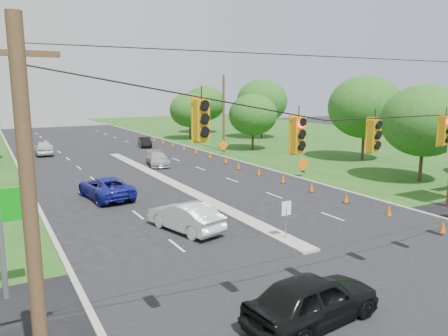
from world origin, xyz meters
TOP-DOWN VIEW (x-y plane):
  - ground at (0.00, 0.00)m, footprint 160.00×160.00m
  - grass_right at (30.00, 20.00)m, footprint 40.00×160.00m
  - cross_street at (0.00, 0.00)m, footprint 160.00×14.00m
  - curb_left at (-10.10, 30.00)m, footprint 0.25×110.00m
  - curb_right at (10.10, 30.00)m, footprint 0.25×110.00m
  - median at (0.00, 21.00)m, footprint 1.00×34.00m
  - median_sign at (0.00, 6.00)m, footprint 0.55×0.06m
  - signal_span at (-0.05, -1.00)m, footprint 25.60×0.32m
  - utility_pole_far_right at (12.50, 35.00)m, footprint 0.28×0.28m
  - cone_0 at (7.99, 3.00)m, footprint 0.32×0.32m
  - cone_1 at (7.99, 6.50)m, footprint 0.32×0.32m
  - cone_2 at (7.99, 10.00)m, footprint 0.32×0.32m
  - cone_3 at (7.99, 13.50)m, footprint 0.32×0.32m
  - cone_4 at (7.99, 17.00)m, footprint 0.32×0.32m
  - cone_5 at (7.99, 20.50)m, footprint 0.32×0.32m
  - cone_6 at (7.99, 24.00)m, footprint 0.32×0.32m
  - cone_7 at (8.59, 27.50)m, footprint 0.32×0.32m
  - cone_8 at (8.59, 31.00)m, footprint 0.32×0.32m
  - cone_9 at (8.59, 34.50)m, footprint 0.32×0.32m
  - cone_10 at (8.59, 38.00)m, footprint 0.32×0.32m
  - cone_11 at (8.59, 41.50)m, footprint 0.32×0.32m
  - cone_12 at (8.59, 45.00)m, footprint 0.32×0.32m
  - cone_13 at (8.59, 48.50)m, footprint 0.32×0.32m
  - work_sign_1 at (10.80, 18.00)m, footprint 1.27×0.58m
  - work_sign_2 at (10.80, 32.00)m, footprint 1.27×0.58m
  - tree_7 at (18.00, 12.00)m, footprint 6.72×6.72m
  - tree_8 at (22.00, 22.00)m, footprint 7.56×7.56m
  - tree_9 at (16.00, 34.00)m, footprint 5.88×5.88m
  - tree_10 at (24.00, 44.00)m, footprint 7.56×7.56m
  - tree_11 at (20.00, 55.00)m, footprint 6.72×6.72m
  - tree_12 at (14.00, 48.00)m, footprint 5.88×5.88m
  - black_sedan at (-3.89, -0.61)m, footprint 5.11×2.50m
  - white_sedan at (-3.68, 9.94)m, footprint 2.84×5.02m
  - blue_pickup at (-5.65, 18.99)m, footprint 3.11×5.72m
  - silver_car_far at (2.07, 29.54)m, footprint 2.69×4.79m
  - silver_car_oncoming at (-6.83, 42.40)m, footprint 2.17×4.86m
  - dark_car_receding at (5.46, 43.37)m, footprint 2.03×4.02m

SIDE VIEW (x-z plane):
  - ground at x=0.00m, z-range 0.00..0.00m
  - grass_right at x=30.00m, z-range -0.03..0.03m
  - cross_street at x=0.00m, z-range -0.01..0.01m
  - curb_left at x=-10.10m, z-range -0.08..0.08m
  - curb_right at x=10.10m, z-range -0.08..0.08m
  - median at x=0.00m, z-range -0.09..0.09m
  - cone_0 at x=7.99m, z-range 0.00..0.70m
  - cone_1 at x=7.99m, z-range 0.00..0.70m
  - cone_2 at x=7.99m, z-range 0.00..0.70m
  - cone_3 at x=7.99m, z-range 0.00..0.70m
  - cone_4 at x=7.99m, z-range 0.00..0.70m
  - cone_5 at x=7.99m, z-range 0.00..0.70m
  - cone_6 at x=7.99m, z-range 0.00..0.70m
  - cone_7 at x=8.59m, z-range 0.00..0.70m
  - cone_8 at x=8.59m, z-range 0.00..0.70m
  - cone_9 at x=8.59m, z-range 0.00..0.70m
  - cone_10 at x=8.59m, z-range 0.00..0.70m
  - cone_11 at x=8.59m, z-range 0.00..0.70m
  - cone_12 at x=8.59m, z-range 0.00..0.70m
  - cone_13 at x=8.59m, z-range 0.00..0.70m
  - dark_car_receding at x=5.46m, z-range 0.00..1.27m
  - silver_car_far at x=2.07m, z-range 0.00..1.31m
  - blue_pickup at x=-5.65m, z-range 0.00..1.52m
  - white_sedan at x=-3.68m, z-range 0.00..1.57m
  - silver_car_oncoming at x=-6.83m, z-range 0.00..1.62m
  - black_sedan at x=-3.89m, z-range 0.00..1.68m
  - work_sign_1 at x=10.80m, z-range 0.41..1.78m
  - work_sign_2 at x=10.80m, z-range 0.41..1.78m
  - median_sign at x=0.00m, z-range 0.44..2.49m
  - tree_9 at x=16.00m, z-range 0.91..7.77m
  - tree_12 at x=14.00m, z-range 0.91..7.77m
  - utility_pole_far_right at x=12.50m, z-range 0.00..9.00m
  - tree_7 at x=18.00m, z-range 1.04..8.88m
  - tree_11 at x=20.00m, z-range 1.04..8.88m
  - signal_span at x=-0.05m, z-range 0.47..9.47m
  - tree_8 at x=22.00m, z-range 1.17..9.99m
  - tree_10 at x=24.00m, z-range 1.17..9.99m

